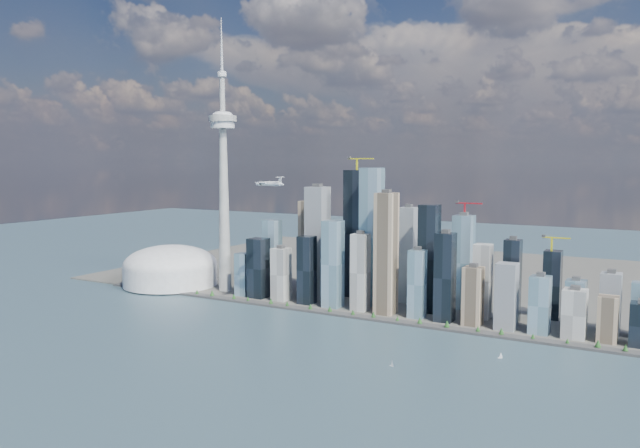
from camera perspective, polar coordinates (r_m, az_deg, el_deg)
The scene contains 10 objects.
ground at distance 899.46m, azimuth -5.58°, elevation -11.72°, with size 4000.00×4000.00×0.00m, color #2E4451.
seawall at distance 1105.57m, azimuth 1.90°, elevation -8.25°, with size 1100.00×22.00×4.00m, color #383838.
land at distance 1511.08m, azimuth 9.77°, elevation -4.54°, with size 1400.00×900.00×3.00m, color #4C4C47.
shoreline_trees at distance 1103.95m, azimuth 1.90°, elevation -7.91°, with size 960.53×7.20×8.80m.
skyscraper_cluster at distance 1141.27m, azimuth 6.58°, elevation -3.54°, with size 736.00×142.00×275.54m.
needle_tower at distance 1286.12m, azimuth -8.81°, elevation 4.19°, with size 56.00×56.00×550.50m.
dome_stadium at distance 1388.17m, azimuth -13.51°, elevation -3.94°, with size 200.00×200.00×86.00m.
airplane at distance 1058.54m, azimuth -4.66°, elevation 3.71°, with size 63.78×56.54×15.54m.
sailboat_west at distance 848.44m, azimuth 6.59°, elevation -12.61°, with size 6.40×3.50×8.98m.
sailboat_east at distance 909.70m, azimuth 16.18°, elevation -11.53°, with size 6.42×3.31×8.97m.
Camera 1 is at (490.84, -703.67, 270.13)m, focal length 35.00 mm.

